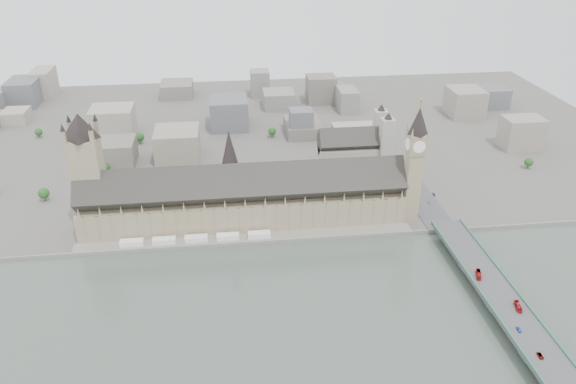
{
  "coord_description": "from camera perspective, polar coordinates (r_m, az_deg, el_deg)",
  "views": [
    {
      "loc": [
        -13.34,
        -390.5,
        239.66
      ],
      "look_at": [
        36.71,
        21.3,
        26.19
      ],
      "focal_mm": 35.0,
      "sensor_mm": 36.0,
      "label": 1
    }
  ],
  "objects": [
    {
      "name": "ground",
      "position": [
        458.37,
        -4.25,
        -4.38
      ],
      "size": [
        900.0,
        900.0,
        0.0
      ],
      "primitive_type": "plane",
      "color": "#595651",
      "rests_on": "ground"
    },
    {
      "name": "red_bus_south",
      "position": [
        392.34,
        22.33,
        -10.69
      ],
      "size": [
        4.96,
        11.1,
        3.01
      ],
      "primitive_type": "imported",
      "rotation": [
        0.0,
        0.0,
        -0.23
      ],
      "color": "#AF1615",
      "rests_on": "westminster_bridge"
    },
    {
      "name": "bridge_parapets",
      "position": [
        387.21,
        22.11,
        -11.38
      ],
      "size": [
        25.0,
        235.0,
        1.15
      ],
      "primitive_type": null,
      "color": "#3A6B58",
      "rests_on": "westminster_bridge"
    },
    {
      "name": "city_skyline_inland",
      "position": [
        672.85,
        -5.46,
        7.96
      ],
      "size": [
        720.0,
        360.0,
        38.0
      ],
      "primitive_type": null,
      "color": "gray",
      "rests_on": "ground"
    },
    {
      "name": "terrace_tents",
      "position": [
        450.9,
        -9.31,
        -4.68
      ],
      "size": [
        118.0,
        7.0,
        4.0
      ],
      "color": "white",
      "rests_on": "river_terrace"
    },
    {
      "name": "central_tower",
      "position": [
        454.43,
        -5.94,
        3.5
      ],
      "size": [
        13.0,
        13.0,
        48.0
      ],
      "color": "gray",
      "rests_on": "ground"
    },
    {
      "name": "car_blue",
      "position": [
        375.16,
        22.42,
        -12.79
      ],
      "size": [
        2.2,
        4.84,
        1.61
      ],
      "primitive_type": "imported",
      "rotation": [
        0.0,
        0.0,
        -0.06
      ],
      "color": "blue",
      "rests_on": "westminster_bridge"
    },
    {
      "name": "westminster_abbey",
      "position": [
        545.15,
        6.84,
        3.85
      ],
      "size": [
        68.0,
        36.0,
        64.0
      ],
      "color": "#A19A91",
      "rests_on": "ground"
    },
    {
      "name": "river_terrace",
      "position": [
        451.47,
        -4.2,
        -4.77
      ],
      "size": [
        270.0,
        15.0,
        2.0
      ],
      "primitive_type": "cube",
      "color": "gray",
      "rests_on": "ground"
    },
    {
      "name": "victoria_tower",
      "position": [
        468.29,
        -19.75,
        2.35
      ],
      "size": [
        30.0,
        30.0,
        100.0
      ],
      "color": "#998C68",
      "rests_on": "ground"
    },
    {
      "name": "westminster_bridge",
      "position": [
        421.38,
        19.26,
        -8.36
      ],
      "size": [
        25.0,
        325.0,
        10.25
      ],
      "primitive_type": "cube",
      "color": "#474749",
      "rests_on": "ground"
    },
    {
      "name": "embankment_wall",
      "position": [
        444.85,
        -4.15,
        -5.22
      ],
      "size": [
        600.0,
        1.5,
        3.0
      ],
      "primitive_type": "cube",
      "color": "gray",
      "rests_on": "ground"
    },
    {
      "name": "park_trees",
      "position": [
        506.81,
        -5.78,
        -0.18
      ],
      "size": [
        110.0,
        30.0,
        15.0
      ],
      "primitive_type": null,
      "color": "#204A1A",
      "rests_on": "ground"
    },
    {
      "name": "red_bus_north",
      "position": [
        412.95,
        18.8,
        -7.93
      ],
      "size": [
        6.31,
        11.72,
        3.2
      ],
      "primitive_type": "imported",
      "rotation": [
        0.0,
        0.0,
        -0.33
      ],
      "color": "#B41714",
      "rests_on": "westminster_bridge"
    },
    {
      "name": "car_grey",
      "position": [
        361.71,
        24.25,
        -14.93
      ],
      "size": [
        3.05,
        5.71,
        1.53
      ],
      "primitive_type": "imported",
      "rotation": [
        0.0,
        0.0,
        -0.1
      ],
      "color": "gray",
      "rests_on": "westminster_bridge"
    },
    {
      "name": "palace_of_westminster",
      "position": [
        464.23,
        -4.48,
        -0.72
      ],
      "size": [
        265.0,
        40.73,
        55.44
      ],
      "color": "#998C68",
      "rests_on": "ground"
    },
    {
      "name": "car_approach",
      "position": [
        511.84,
        14.62,
        -0.25
      ],
      "size": [
        2.53,
        5.47,
        1.55
      ],
      "primitive_type": "imported",
      "rotation": [
        0.0,
        0.0,
        -0.07
      ],
      "color": "gray",
      "rests_on": "westminster_bridge"
    },
    {
      "name": "elizabeth_tower",
      "position": [
        463.33,
        12.76,
        3.45
      ],
      "size": [
        17.0,
        17.0,
        107.5
      ],
      "color": "#998C68",
      "rests_on": "ground"
    }
  ]
}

